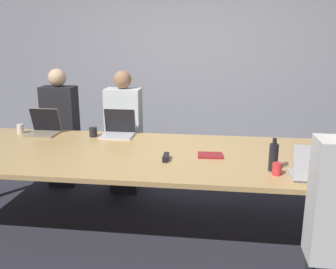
% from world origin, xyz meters
% --- Properties ---
extents(ground_plane, '(24.00, 24.00, 0.00)m').
position_xyz_m(ground_plane, '(0.00, 0.00, 0.00)').
color(ground_plane, '#2D2D38').
extents(curtain_wall, '(12.00, 0.06, 2.80)m').
position_xyz_m(curtain_wall, '(0.00, 2.17, 1.40)').
color(curtain_wall, '#9999A3').
rests_on(curtain_wall, ground_plane).
extents(conference_table, '(4.37, 1.39, 0.78)m').
position_xyz_m(conference_table, '(0.00, 0.00, 0.73)').
color(conference_table, tan).
rests_on(conference_table, ground_plane).
extents(laptop_far_left, '(0.32, 0.27, 0.28)m').
position_xyz_m(laptop_far_left, '(-1.34, 0.51, 0.86)').
color(laptop_far_left, gray).
rests_on(laptop_far_left, conference_table).
extents(person_far_left, '(0.40, 0.24, 1.44)m').
position_xyz_m(person_far_left, '(-1.36, 0.99, 0.70)').
color(person_far_left, '#2D2D38').
rests_on(person_far_left, ground_plane).
extents(cup_far_left, '(0.07, 0.07, 0.10)m').
position_xyz_m(cup_far_left, '(-1.61, 0.50, 0.83)').
color(cup_far_left, white).
rests_on(cup_far_left, conference_table).
extents(laptop_far_midleft, '(0.33, 0.27, 0.28)m').
position_xyz_m(laptop_far_midleft, '(-0.53, 0.56, 0.86)').
color(laptop_far_midleft, silver).
rests_on(laptop_far_midleft, conference_table).
extents(person_far_midleft, '(0.40, 0.24, 1.43)m').
position_xyz_m(person_far_midleft, '(-0.56, 0.91, 0.69)').
color(person_far_midleft, '#2D2D38').
rests_on(person_far_midleft, ground_plane).
extents(cup_far_midleft, '(0.08, 0.08, 0.10)m').
position_xyz_m(cup_far_midleft, '(-0.78, 0.47, 0.83)').
color(cup_far_midleft, '#232328').
rests_on(cup_far_midleft, conference_table).
extents(laptop_near_right, '(0.35, 0.27, 0.27)m').
position_xyz_m(laptop_near_right, '(1.24, -0.49, 0.86)').
color(laptop_near_right, '#B7B7BC').
rests_on(laptop_near_right, conference_table).
extents(cup_near_right, '(0.07, 0.07, 0.10)m').
position_xyz_m(cup_near_right, '(0.97, -0.42, 0.83)').
color(cup_near_right, red).
rests_on(cup_near_right, conference_table).
extents(bottle_near_right, '(0.07, 0.07, 0.26)m').
position_xyz_m(bottle_near_right, '(0.95, -0.33, 0.89)').
color(bottle_near_right, black).
rests_on(bottle_near_right, conference_table).
extents(stapler, '(0.05, 0.15, 0.05)m').
position_xyz_m(stapler, '(0.08, -0.19, 0.80)').
color(stapler, black).
rests_on(stapler, conference_table).
extents(notebook, '(0.23, 0.17, 0.02)m').
position_xyz_m(notebook, '(0.46, -0.04, 0.79)').
color(notebook, maroon).
rests_on(notebook, conference_table).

